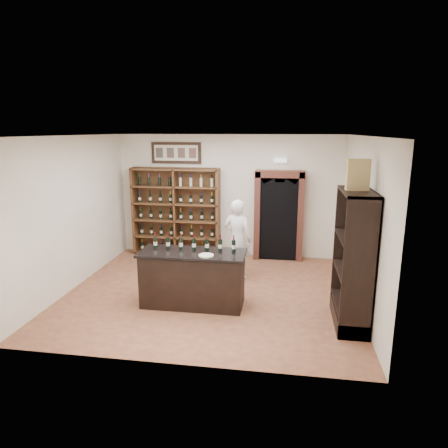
{
  "coord_description": "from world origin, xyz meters",
  "views": [
    {
      "loc": [
        1.39,
        -7.18,
        3.1
      ],
      "look_at": [
        0.23,
        0.3,
        1.31
      ],
      "focal_mm": 32.0,
      "sensor_mm": 36.0,
      "label": 1
    }
  ],
  "objects": [
    {
      "name": "counter_bottle_5",
      "position": [
        0.28,
        -0.47,
        1.11
      ],
      "size": [
        0.07,
        0.07,
        0.3
      ],
      "color": "black",
      "rests_on": "tasting_counter"
    },
    {
      "name": "wall_back",
      "position": [
        0.0,
        2.5,
        1.5
      ],
      "size": [
        5.5,
        0.04,
        3.0
      ],
      "primitive_type": "cube",
      "color": "white",
      "rests_on": "ground"
    },
    {
      "name": "side_cabinet",
      "position": [
        2.52,
        -0.9,
        0.75
      ],
      "size": [
        0.48,
        1.2,
        2.2
      ],
      "color": "black",
      "rests_on": "ground"
    },
    {
      "name": "counter_bottle_3",
      "position": [
        -0.2,
        -0.47,
        1.11
      ],
      "size": [
        0.07,
        0.07,
        0.3
      ],
      "color": "black",
      "rests_on": "tasting_counter"
    },
    {
      "name": "counter_bottle_1",
      "position": [
        -0.68,
        -0.47,
        1.11
      ],
      "size": [
        0.07,
        0.07,
        0.3
      ],
      "color": "black",
      "rests_on": "tasting_counter"
    },
    {
      "name": "arched_doorway",
      "position": [
        1.25,
        2.33,
        1.14
      ],
      "size": [
        1.17,
        0.35,
        2.17
      ],
      "color": "black",
      "rests_on": "ground"
    },
    {
      "name": "shopkeeper",
      "position": [
        0.42,
        0.88,
        0.85
      ],
      "size": [
        0.72,
        0.59,
        1.71
      ],
      "primitive_type": "imported",
      "rotation": [
        0.0,
        0.0,
        2.81
      ],
      "color": "silver",
      "rests_on": "ground"
    },
    {
      "name": "wall_right",
      "position": [
        2.75,
        0.0,
        1.5
      ],
      "size": [
        0.04,
        5.0,
        3.0
      ],
      "primitive_type": "cube",
      "color": "white",
      "rests_on": "ground"
    },
    {
      "name": "counter_bottle_0",
      "position": [
        -0.92,
        -0.47,
        1.11
      ],
      "size": [
        0.07,
        0.07,
        0.3
      ],
      "color": "black",
      "rests_on": "tasting_counter"
    },
    {
      "name": "wall_left",
      "position": [
        -2.75,
        0.0,
        1.5
      ],
      "size": [
        0.04,
        5.0,
        3.0
      ],
      "primitive_type": "cube",
      "color": "white",
      "rests_on": "ground"
    },
    {
      "name": "framed_picture",
      "position": [
        -1.3,
        2.47,
        2.55
      ],
      "size": [
        1.25,
        0.04,
        0.52
      ],
      "primitive_type": "cube",
      "color": "black",
      "rests_on": "wall_back"
    },
    {
      "name": "wine_shelf",
      "position": [
        -1.3,
        2.33,
        1.1
      ],
      "size": [
        2.2,
        0.38,
        2.2
      ],
      "color": "brown",
      "rests_on": "ground"
    },
    {
      "name": "ceiling",
      "position": [
        0.0,
        0.0,
        3.0
      ],
      "size": [
        5.5,
        5.5,
        0.0
      ],
      "primitive_type": "plane",
      "rotation": [
        3.14,
        0.0,
        0.0
      ],
      "color": "white",
      "rests_on": "wall_back"
    },
    {
      "name": "plate",
      "position": [
        0.09,
        -0.79,
        1.01
      ],
      "size": [
        0.26,
        0.26,
        0.02
      ],
      "primitive_type": "cylinder",
      "color": "beige",
      "rests_on": "tasting_counter"
    },
    {
      "name": "counter_bottle_6",
      "position": [
        0.52,
        -0.47,
        1.11
      ],
      "size": [
        0.07,
        0.07,
        0.3
      ],
      "color": "black",
      "rests_on": "tasting_counter"
    },
    {
      "name": "wine_crate",
      "position": [
        2.47,
        -0.89,
        2.44
      ],
      "size": [
        0.34,
        0.15,
        0.48
      ],
      "primitive_type": "cube",
      "rotation": [
        0.0,
        0.0,
        0.04
      ],
      "color": "tan",
      "rests_on": "side_cabinet"
    },
    {
      "name": "floor",
      "position": [
        0.0,
        0.0,
        0.0
      ],
      "size": [
        5.5,
        5.5,
        0.0
      ],
      "primitive_type": "plane",
      "color": "#9A633D",
      "rests_on": "ground"
    },
    {
      "name": "counter_bottle_4",
      "position": [
        0.04,
        -0.47,
        1.11
      ],
      "size": [
        0.07,
        0.07,
        0.3
      ],
      "color": "black",
      "rests_on": "tasting_counter"
    },
    {
      "name": "counter_bottle_2",
      "position": [
        -0.44,
        -0.47,
        1.11
      ],
      "size": [
        0.07,
        0.07,
        0.3
      ],
      "color": "black",
      "rests_on": "tasting_counter"
    },
    {
      "name": "emergency_light",
      "position": [
        1.25,
        2.42,
        2.4
      ],
      "size": [
        0.3,
        0.1,
        0.1
      ],
      "primitive_type": "cube",
      "color": "white",
      "rests_on": "wall_back"
    },
    {
      "name": "tasting_counter",
      "position": [
        -0.2,
        -0.6,
        0.49
      ],
      "size": [
        1.88,
        0.78,
        1.0
      ],
      "color": "black",
      "rests_on": "ground"
    }
  ]
}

